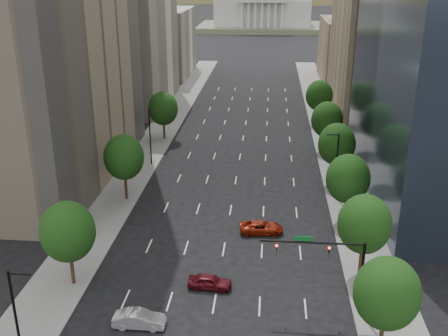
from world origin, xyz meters
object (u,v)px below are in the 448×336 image
(capitol, at_px, (263,11))
(car_maroon, at_px, (210,282))
(car_silver, at_px, (139,319))
(traffic_signal, at_px, (334,260))
(car_red_far, at_px, (261,227))

(capitol, height_order, car_maroon, capitol)
(capitol, distance_m, car_silver, 223.72)
(capitol, bearing_deg, traffic_signal, -87.26)
(car_silver, bearing_deg, traffic_signal, -77.92)
(traffic_signal, distance_m, car_silver, 17.59)
(traffic_signal, xyz_separation_m, car_maroon, (-11.22, 2.49, -4.45))
(car_red_far, bearing_deg, capitol, -3.94)
(car_red_far, bearing_deg, traffic_signal, -160.38)
(traffic_signal, bearing_deg, capitol, 92.74)
(traffic_signal, distance_m, car_red_far, 16.26)
(traffic_signal, relative_size, car_red_far, 1.81)
(car_silver, xyz_separation_m, car_red_far, (10.07, 18.00, -0.04))
(car_maroon, distance_m, car_red_far, 12.62)
(capitol, bearing_deg, car_red_far, -88.88)
(car_red_far, bearing_deg, car_silver, 145.72)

